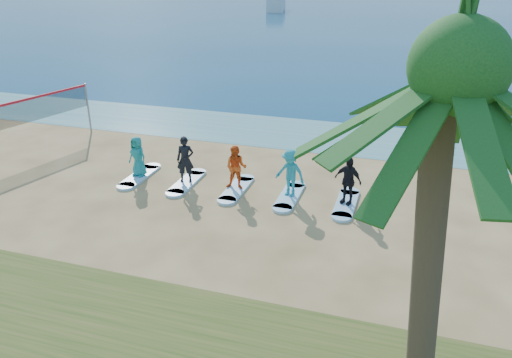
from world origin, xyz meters
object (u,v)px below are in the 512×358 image
(student_2, at_px, (236,168))
(student_3, at_px, (290,173))
(student_4, at_px, (348,180))
(student_1, at_px, (185,160))
(surfboard_4, at_px, (346,204))
(palm_tree, at_px, (458,71))
(paddleboarder, at_px, (459,111))
(surfboard_3, at_px, (290,196))
(boat_offshore_a, at_px, (276,11))
(volleyball_net, at_px, (2,118))
(surfboard_1, at_px, (187,182))
(paddleboard, at_px, (456,128))
(student_0, at_px, (138,156))
(surfboard_0, at_px, (140,176))
(surfboard_2, at_px, (237,189))

(student_2, distance_m, student_3, 2.07)
(student_3, distance_m, student_4, 2.07)
(student_1, xyz_separation_m, surfboard_4, (6.21, 0.00, -0.95))
(palm_tree, relative_size, paddleboarder, 4.62)
(paddleboarder, bearing_deg, student_2, 146.35)
(surfboard_3, xyz_separation_m, student_3, (0.00, 0.00, 0.93))
(boat_offshore_a, distance_m, student_3, 75.71)
(volleyball_net, bearing_deg, surfboard_1, -0.01)
(surfboard_3, bearing_deg, volleyball_net, 179.99)
(palm_tree, relative_size, student_1, 4.27)
(boat_offshore_a, bearing_deg, paddleboarder, -77.15)
(volleyball_net, bearing_deg, surfboard_3, -0.01)
(boat_offshore_a, height_order, surfboard_1, boat_offshore_a)
(paddleboarder, relative_size, student_4, 0.97)
(volleyball_net, distance_m, palm_tree, 19.46)
(paddleboard, xyz_separation_m, student_1, (-10.41, -10.62, 0.94))
(palm_tree, distance_m, student_2, 11.90)
(student_0, height_order, student_3, student_3)
(student_0, height_order, student_1, student_1)
(palm_tree, bearing_deg, surfboard_0, 142.24)
(student_4, bearing_deg, palm_tree, -54.49)
(surfboard_1, bearing_deg, paddleboarder, 45.57)
(paddleboard, bearing_deg, paddleboarder, 171.92)
(surfboard_0, distance_m, student_2, 4.24)
(student_3, height_order, surfboard_4, student_3)
(student_4, bearing_deg, surfboard_4, 0.00)
(surfboard_0, relative_size, student_2, 1.31)
(surfboard_1, height_order, student_4, student_4)
(student_2, height_order, student_3, student_3)
(paddleboard, relative_size, surfboard_4, 1.36)
(paddleboard, distance_m, student_2, 13.53)
(volleyball_net, bearing_deg, surfboard_0, -0.01)
(palm_tree, distance_m, student_1, 13.12)
(volleyball_net, bearing_deg, palm_tree, -25.89)
(palm_tree, relative_size, student_3, 4.37)
(student_1, bearing_deg, boat_offshore_a, 86.62)
(student_3, distance_m, surfboard_4, 2.27)
(paddleboard, bearing_deg, surfboard_0, -147.68)
(paddleboarder, xyz_separation_m, student_0, (-12.48, -10.62, -0.06))
(surfboard_3, bearing_deg, surfboard_1, 180.00)
(palm_tree, height_order, student_1, palm_tree)
(student_1, bearing_deg, volleyball_net, 163.82)
(paddleboarder, bearing_deg, palm_tree, 178.97)
(palm_tree, xyz_separation_m, student_4, (-2.37, 8.26, -5.53))
(boat_offshore_a, bearing_deg, student_1, -87.77)
(surfboard_1, relative_size, student_1, 1.21)
(surfboard_2, distance_m, surfboard_4, 4.14)
(surfboard_2, bearing_deg, student_0, 180.00)
(surfboard_1, height_order, student_3, student_3)
(student_4, bearing_deg, student_0, -160.52)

